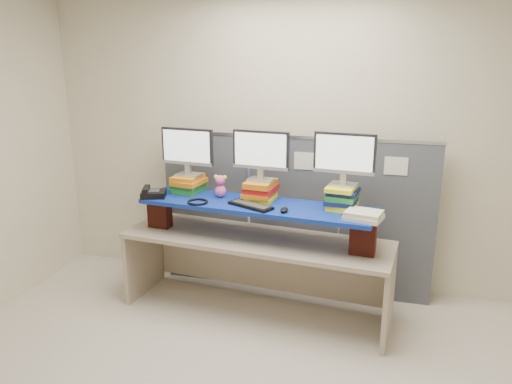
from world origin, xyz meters
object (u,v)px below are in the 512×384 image
(monitor_left, at_px, (187,149))
(keyboard, at_px, (251,205))
(monitor_right, at_px, (344,156))
(blue_board, at_px, (256,205))
(monitor_center, at_px, (261,153))
(desk, at_px, (256,253))
(desk_phone, at_px, (153,193))

(monitor_left, bearing_deg, keyboard, -18.01)
(keyboard, bearing_deg, monitor_right, 37.43)
(monitor_right, bearing_deg, monitor_left, -180.00)
(blue_board, xyz_separation_m, monitor_center, (0.01, 0.12, 0.43))
(desk, bearing_deg, monitor_right, 9.48)
(monitor_left, distance_m, desk_phone, 0.50)
(monitor_left, xyz_separation_m, monitor_right, (1.40, -0.14, 0.04))
(monitor_center, bearing_deg, desk, -89.94)
(monitor_left, distance_m, monitor_center, 0.70)
(desk, distance_m, blue_board, 0.43)
(desk, height_order, desk_phone, desk_phone)
(monitor_right, bearing_deg, desk_phone, -171.24)
(blue_board, xyz_separation_m, keyboard, (-0.02, -0.11, 0.03))
(desk, distance_m, monitor_right, 1.14)
(blue_board, distance_m, desk_phone, 0.94)
(blue_board, distance_m, monitor_center, 0.45)
(desk, xyz_separation_m, keyboard, (-0.02, -0.11, 0.46))
(keyboard, distance_m, desk_phone, 0.92)
(desk, xyz_separation_m, desk_phone, (-0.94, -0.04, 0.49))
(desk, bearing_deg, monitor_left, 170.41)
(blue_board, height_order, monitor_right, monitor_right)
(desk, relative_size, keyboard, 5.74)
(blue_board, height_order, monitor_center, monitor_center)
(monitor_left, relative_size, desk_phone, 1.91)
(blue_board, relative_size, monitor_left, 4.02)
(desk, bearing_deg, blue_board, 95.66)
(blue_board, relative_size, monitor_center, 4.02)
(blue_board, distance_m, monitor_right, 0.85)
(monitor_center, relative_size, desk_phone, 1.91)
(monitor_center, xyz_separation_m, keyboard, (-0.03, -0.22, -0.40))
(keyboard, bearing_deg, desk_phone, -158.34)
(desk, height_order, monitor_center, monitor_center)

